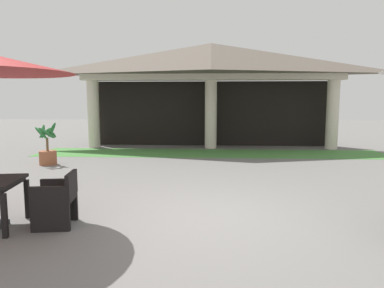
# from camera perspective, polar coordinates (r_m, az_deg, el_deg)

# --- Properties ---
(ground_plane) EXTENTS (60.00, 60.00, 0.00)m
(ground_plane) POSITION_cam_1_polar(r_m,az_deg,el_deg) (6.01, 2.74, -11.66)
(ground_plane) COLOR slate
(background_pavilion) EXTENTS (10.80, 3.04, 4.16)m
(background_pavilion) POSITION_cam_1_polar(r_m,az_deg,el_deg) (14.49, 3.08, 12.21)
(background_pavilion) COLOR beige
(background_pavilion) RESTS_ON ground
(lawn_strip) EXTENTS (12.60, 2.18, 0.01)m
(lawn_strip) POSITION_cam_1_polar(r_m,az_deg,el_deg) (13.01, 2.98, -1.49)
(lawn_strip) COLOR #47843D
(lawn_strip) RESTS_ON ground
(patio_chair_mid_left_east) EXTENTS (0.64, 0.65, 0.84)m
(patio_chair_mid_left_east) POSITION_cam_1_polar(r_m,az_deg,el_deg) (5.88, -20.84, -8.34)
(patio_chair_mid_left_east) COLOR black
(patio_chair_mid_left_east) RESTS_ON ground
(potted_palm_left_edge) EXTENTS (0.65, 0.65, 1.29)m
(potted_palm_left_edge) POSITION_cam_1_polar(r_m,az_deg,el_deg) (11.52, -22.13, -1.21)
(potted_palm_left_edge) COLOR #995638
(potted_palm_left_edge) RESTS_ON ground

